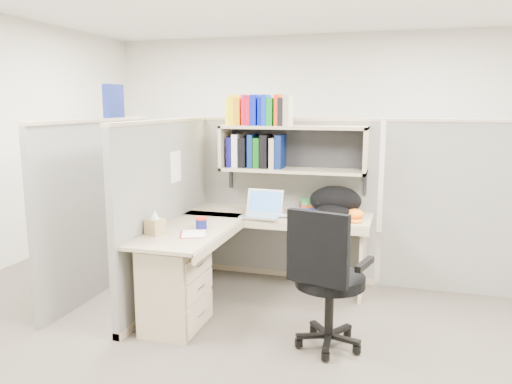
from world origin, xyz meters
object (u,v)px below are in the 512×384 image
(desk, at_px, (206,266))
(task_chair, at_px, (327,301))
(laptop, at_px, (261,204))
(snack_canister, at_px, (201,223))
(backpack, at_px, (334,202))

(desk, height_order, task_chair, task_chair)
(laptop, distance_m, snack_canister, 0.67)
(laptop, height_order, snack_canister, laptop)
(laptop, relative_size, backpack, 0.73)
(desk, relative_size, laptop, 4.96)
(backpack, height_order, snack_canister, backpack)
(desk, bearing_deg, backpack, 42.18)
(backpack, distance_m, snack_canister, 1.26)
(backpack, height_order, task_chair, task_chair)
(snack_canister, height_order, task_chair, task_chair)
(task_chair, bearing_deg, desk, 163.81)
(laptop, relative_size, task_chair, 0.33)
(backpack, relative_size, snack_canister, 4.85)
(laptop, xyz_separation_m, snack_canister, (-0.36, -0.56, -0.08))
(desk, bearing_deg, laptop, 66.54)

